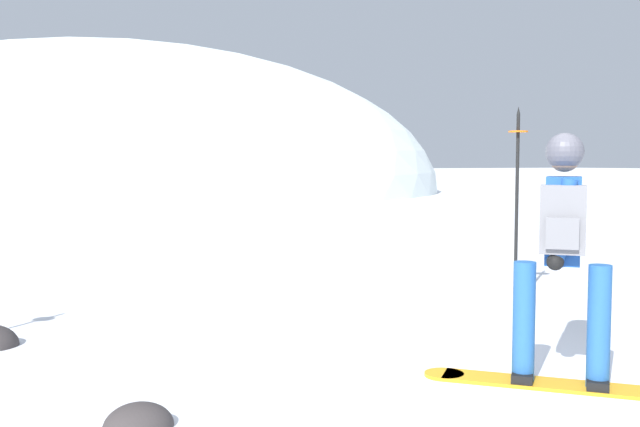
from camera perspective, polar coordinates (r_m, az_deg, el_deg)
ground_plane at (r=4.72m, az=16.39°, el=-14.93°), size 300.00×300.00×0.00m
ridge_peak_main at (r=38.71m, az=-15.28°, el=1.62°), size 33.10×29.79×14.75m
snowboarder_main at (r=5.13m, az=18.31°, el=-2.91°), size 1.38×1.38×1.71m
piste_marker_far at (r=7.99m, az=15.05°, el=1.53°), size 0.20×0.20×2.10m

